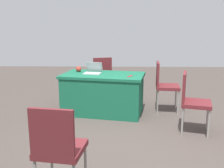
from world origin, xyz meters
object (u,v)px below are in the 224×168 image
at_px(table_foreground, 103,93).
at_px(chair_near_front, 164,83).
at_px(yarn_ball, 79,69).
at_px(chair_tucked_left, 58,146).
at_px(chair_tucked_right, 192,99).
at_px(scissors_red, 130,76).
at_px(chair_aisle, 102,75).
at_px(laptop_silver, 93,71).

distance_m(table_foreground, chair_near_front, 1.20).
distance_m(chair_near_front, yarn_ball, 1.70).
height_order(chair_tucked_left, chair_tucked_right, chair_tucked_left).
bearing_deg(chair_near_front, yarn_ball, -88.59).
distance_m(table_foreground, scissors_red, 0.67).
bearing_deg(yarn_ball, chair_aisle, -116.15).
relative_size(table_foreground, yarn_ball, 15.31).
bearing_deg(chair_tucked_right, table_foreground, -106.77).
height_order(chair_near_front, laptop_silver, chair_near_front).
height_order(table_foreground, chair_near_front, chair_near_front).
bearing_deg(chair_tucked_left, laptop_silver, 96.81).
height_order(chair_tucked_left, scissors_red, chair_tucked_left).
relative_size(chair_tucked_right, chair_aisle, 1.00).
relative_size(chair_tucked_left, laptop_silver, 2.62).
bearing_deg(laptop_silver, yarn_ball, -17.60).
bearing_deg(chair_tucked_right, chair_aisle, -126.43).
bearing_deg(table_foreground, chair_tucked_left, 83.84).
relative_size(chair_tucked_right, laptop_silver, 2.60).
bearing_deg(chair_aisle, chair_tucked_left, -107.43).
distance_m(chair_tucked_left, laptop_silver, 2.68).
height_order(chair_near_front, scissors_red, chair_near_front).
bearing_deg(scissors_red, chair_near_front, 143.64).
relative_size(chair_near_front, chair_tucked_left, 1.02).
height_order(chair_tucked_right, scissors_red, chair_tucked_right).
xyz_separation_m(chair_tucked_right, laptop_silver, (1.64, -0.98, 0.25)).
height_order(laptop_silver, scissors_red, laptop_silver).
bearing_deg(yarn_ball, chair_tucked_right, 149.39).
bearing_deg(chair_near_front, scissors_red, -58.31).
bearing_deg(table_foreground, chair_tucked_right, 147.64).
height_order(table_foreground, scissors_red, scissors_red).
bearing_deg(scissors_red, chair_aisle, -127.27).
bearing_deg(yarn_ball, chair_tucked_left, 94.41).
bearing_deg(table_foreground, yarn_ball, -25.16).
bearing_deg(chair_aisle, chair_tucked_right, -66.57).
bearing_deg(scissors_red, laptop_silver, -84.98).
relative_size(chair_aisle, laptop_silver, 2.61).
height_order(chair_near_front, chair_tucked_right, chair_near_front).
relative_size(table_foreground, chair_aisle, 1.73).
relative_size(chair_tucked_left, scissors_red, 5.33).
bearing_deg(chair_aisle, yarn_ball, -130.69).
height_order(chair_tucked_right, laptop_silver, laptop_silver).
bearing_deg(chair_tucked_right, scissors_red, -110.74).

